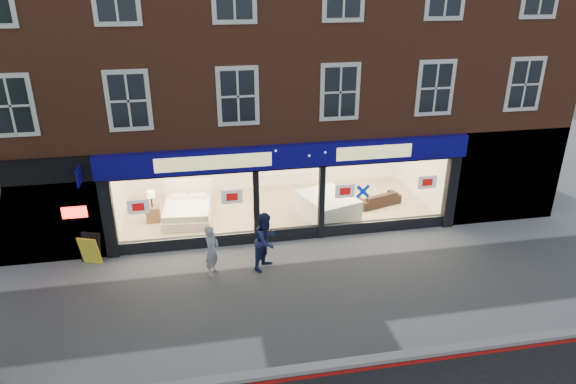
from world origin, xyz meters
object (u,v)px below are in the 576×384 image
object	(u,v)px
sofa	(378,198)
a_board	(90,249)
display_bed	(188,210)
pedestrian_grey	(212,251)
pedestrian_blue	(266,241)
mattress_stack	(327,206)

from	to	relation	value
sofa	a_board	bearing A→B (deg)	-4.12
display_bed	sofa	world-z (taller)	display_bed
pedestrian_grey	a_board	bearing A→B (deg)	100.30
sofa	pedestrian_grey	distance (m)	7.15
a_board	pedestrian_blue	xyz separation A→B (m)	(5.11, -1.18, 0.40)
a_board	pedestrian_grey	xyz separation A→B (m)	(3.54, -1.26, 0.29)
display_bed	pedestrian_grey	world-z (taller)	pedestrian_grey
a_board	mattress_stack	bearing A→B (deg)	33.34
mattress_stack	sofa	xyz separation A→B (m)	(2.10, 0.61, -0.15)
sofa	a_board	size ratio (longest dim) A/B	1.77
display_bed	sofa	bearing A→B (deg)	4.03
sofa	pedestrian_grey	bearing A→B (deg)	12.18
mattress_stack	sofa	distance (m)	2.19
mattress_stack	display_bed	bearing A→B (deg)	171.53
display_bed	pedestrian_grey	xyz separation A→B (m)	(0.67, -3.58, 0.34)
a_board	pedestrian_blue	world-z (taller)	pedestrian_blue
display_bed	sofa	xyz separation A→B (m)	(6.92, -0.11, -0.07)
display_bed	mattress_stack	size ratio (longest dim) A/B	0.90
pedestrian_blue	pedestrian_grey	bearing A→B (deg)	134.32
display_bed	a_board	world-z (taller)	display_bed
pedestrian_grey	pedestrian_blue	world-z (taller)	pedestrian_blue
a_board	pedestrian_grey	bearing A→B (deg)	1.99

